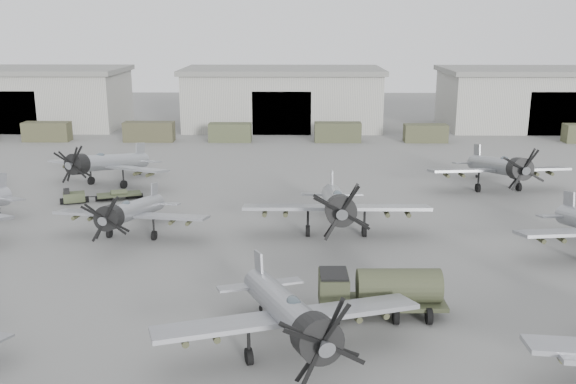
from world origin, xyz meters
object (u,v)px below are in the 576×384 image
at_px(aircraft_mid_1, 130,212).
at_px(aircraft_mid_2, 337,204).
at_px(aircraft_far_1, 501,167).
at_px(tug_trailer, 91,196).
at_px(aircraft_far_0, 105,163).
at_px(aircraft_near_1, 289,314).
at_px(fuel_tanker, 380,289).

relative_size(aircraft_mid_1, aircraft_mid_2, 0.84).
height_order(aircraft_far_1, tug_trailer, aircraft_far_1).
bearing_deg(aircraft_mid_2, aircraft_far_0, 145.33).
bearing_deg(aircraft_near_1, aircraft_far_1, 40.55).
height_order(aircraft_mid_2, aircraft_far_0, aircraft_mid_2).
xyz_separation_m(aircraft_far_1, tug_trailer, (-36.63, -3.92, -1.86)).
distance_m(aircraft_far_0, tug_trailer, 5.61).
xyz_separation_m(aircraft_near_1, aircraft_mid_1, (-11.66, 16.87, -0.24)).
relative_size(aircraft_mid_1, aircraft_far_1, 0.87).
bearing_deg(aircraft_far_0, fuel_tanker, -28.53).
xyz_separation_m(aircraft_near_1, aircraft_mid_2, (3.20, 17.62, 0.20)).
bearing_deg(tug_trailer, aircraft_near_1, -76.73).
distance_m(aircraft_mid_2, tug_trailer, 22.82).
bearing_deg(aircraft_far_1, aircraft_near_1, -127.77).
bearing_deg(aircraft_far_1, fuel_tanker, -124.74).
height_order(aircraft_mid_2, aircraft_far_1, aircraft_mid_2).
bearing_deg(fuel_tanker, aircraft_far_1, 60.22).
distance_m(aircraft_near_1, tug_trailer, 32.08).
relative_size(aircraft_mid_1, tug_trailer, 1.72).
distance_m(aircraft_mid_2, fuel_tanker, 13.03).
height_order(aircraft_far_0, aircraft_far_1, aircraft_far_1).
relative_size(aircraft_near_1, aircraft_far_0, 1.01).
distance_m(aircraft_mid_1, aircraft_far_0, 16.40).
height_order(aircraft_near_1, aircraft_far_1, aircraft_far_1).
distance_m(fuel_tanker, tug_trailer, 31.42).
distance_m(aircraft_near_1, fuel_tanker, 6.76).
distance_m(aircraft_near_1, aircraft_far_1, 36.10).
bearing_deg(aircraft_mid_2, fuel_tanker, -83.25).
height_order(aircraft_near_1, tug_trailer, aircraft_near_1).
bearing_deg(fuel_tanker, aircraft_mid_2, 95.93).
xyz_separation_m(aircraft_mid_1, aircraft_mid_2, (14.86, 0.74, 0.44)).
relative_size(aircraft_near_1, aircraft_far_1, 0.97).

